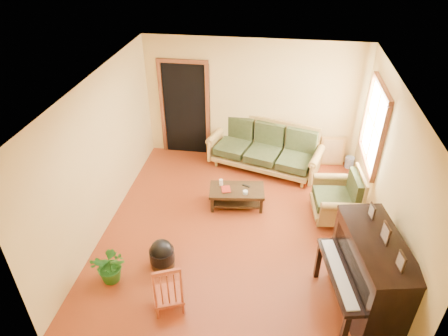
% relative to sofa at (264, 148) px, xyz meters
% --- Properties ---
extents(floor, '(5.00, 5.00, 0.00)m').
position_rel_sofa_xyz_m(floor, '(-0.31, -2.00, -0.49)').
color(floor, '#61200C').
rests_on(floor, ground).
extents(doorway, '(1.08, 0.16, 2.05)m').
position_rel_sofa_xyz_m(doorway, '(-1.76, 0.48, 0.54)').
color(doorway, black).
rests_on(doorway, floor).
extents(window, '(0.12, 1.36, 1.46)m').
position_rel_sofa_xyz_m(window, '(1.90, -0.70, 1.01)').
color(window, white).
rests_on(window, right_wall).
extents(sofa, '(2.46, 1.56, 0.98)m').
position_rel_sofa_xyz_m(sofa, '(0.00, 0.00, 0.00)').
color(sofa, olive).
rests_on(sofa, floor).
extents(coffee_table, '(1.05, 0.65, 0.36)m').
position_rel_sofa_xyz_m(coffee_table, '(-0.41, -1.34, -0.31)').
color(coffee_table, black).
rests_on(coffee_table, floor).
extents(armchair, '(0.95, 0.99, 0.91)m').
position_rel_sofa_xyz_m(armchair, '(1.34, -1.39, -0.03)').
color(armchair, olive).
rests_on(armchair, floor).
extents(piano, '(1.11, 1.58, 1.27)m').
position_rel_sofa_xyz_m(piano, '(1.56, -3.40, 0.15)').
color(piano, black).
rests_on(piano, floor).
extents(footstool, '(0.49, 0.49, 0.36)m').
position_rel_sofa_xyz_m(footstool, '(-1.36, -3.00, -0.31)').
color(footstool, black).
rests_on(footstool, floor).
extents(red_chair, '(0.54, 0.56, 0.86)m').
position_rel_sofa_xyz_m(red_chair, '(-1.07, -3.72, -0.06)').
color(red_chair, maroon).
rests_on(red_chair, floor).
extents(leaning_frame, '(0.51, 0.17, 0.66)m').
position_rel_sofa_xyz_m(leaning_frame, '(1.44, 0.38, -0.16)').
color(leaning_frame, '#B1833B').
rests_on(leaning_frame, floor).
extents(ceramic_crock, '(0.20, 0.20, 0.24)m').
position_rel_sofa_xyz_m(ceramic_crock, '(1.82, 0.31, -0.37)').
color(ceramic_crock, '#365AA4').
rests_on(ceramic_crock, floor).
extents(potted_plant, '(0.52, 0.45, 0.58)m').
position_rel_sofa_xyz_m(potted_plant, '(-2.01, -3.38, -0.20)').
color(potted_plant, '#23611B').
rests_on(potted_plant, floor).
extents(book, '(0.21, 0.25, 0.02)m').
position_rel_sofa_xyz_m(book, '(-0.68, -1.41, -0.12)').
color(book, maroon).
rests_on(book, coffee_table).
extents(candle, '(0.07, 0.07, 0.12)m').
position_rel_sofa_xyz_m(candle, '(-0.71, -1.25, -0.07)').
color(candle, white).
rests_on(candle, coffee_table).
extents(glass_jar, '(0.10, 0.10, 0.06)m').
position_rel_sofa_xyz_m(glass_jar, '(-0.24, -1.45, -0.10)').
color(glass_jar, white).
rests_on(glass_jar, coffee_table).
extents(remote, '(0.15, 0.09, 0.01)m').
position_rel_sofa_xyz_m(remote, '(-0.25, -1.22, -0.12)').
color(remote, black).
rests_on(remote, coffee_table).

